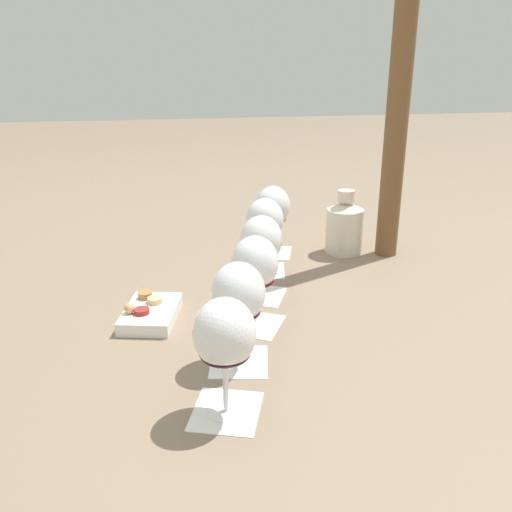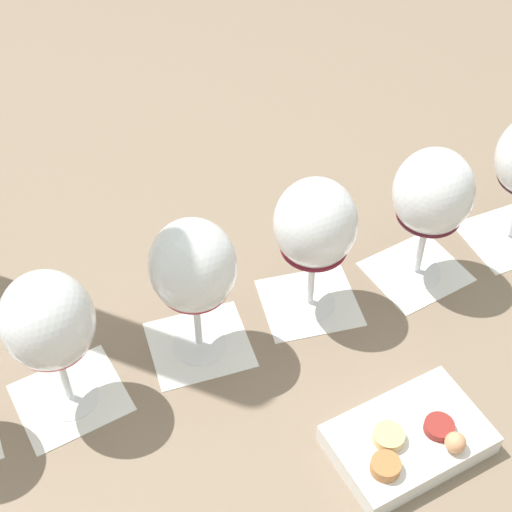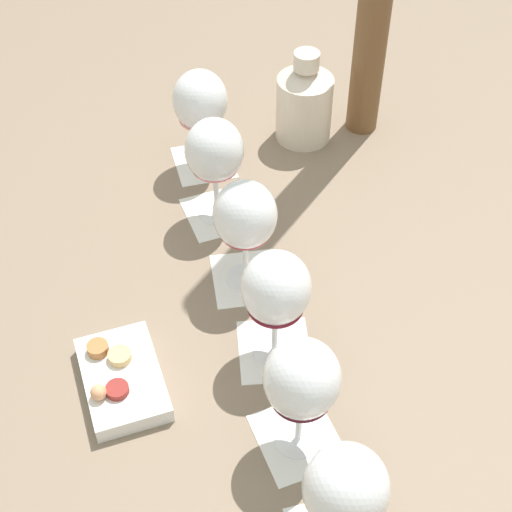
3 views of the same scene
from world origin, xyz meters
The scene contains 14 objects.
ground_plane centered at (0.00, 0.00, 0.00)m, with size 8.00×8.00×0.00m, color #7F6B56.
tasting_card_0 centered at (-0.34, 0.11, 0.00)m, with size 0.14×0.13×0.00m.
tasting_card_1 centered at (-0.22, 0.06, 0.00)m, with size 0.13×0.12×0.00m.
tasting_card_2 centered at (-0.07, 0.02, 0.00)m, with size 0.14×0.14×0.00m.
tasting_card_3 centered at (0.07, -0.02, 0.00)m, with size 0.15×0.14×0.00m.
tasting_card_4 centered at (0.21, -0.07, 0.00)m, with size 0.13×0.12×0.00m.
wine_glass_0 centered at (-0.34, 0.11, 0.13)m, with size 0.09×0.09×0.19m.
wine_glass_1 centered at (-0.22, 0.06, 0.13)m, with size 0.09×0.09×0.19m.
wine_glass_2 centered at (-0.07, 0.02, 0.13)m, with size 0.09×0.09×0.19m.
wine_glass_3 centered at (0.07, -0.02, 0.13)m, with size 0.09×0.09×0.19m.
wine_glass_4 centered at (0.21, -0.07, 0.13)m, with size 0.09×0.09×0.19m.
wine_glass_5 centered at (0.35, -0.12, 0.13)m, with size 0.09×0.09×0.19m.
ceramic_vase centered at (-0.31, 0.31, 0.08)m, with size 0.10×0.10×0.18m.
snack_dish centered at (0.01, -0.23, 0.02)m, with size 0.18×0.14×0.05m.
Camera 3 is at (0.62, -0.42, 0.90)m, focal length 55.00 mm.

